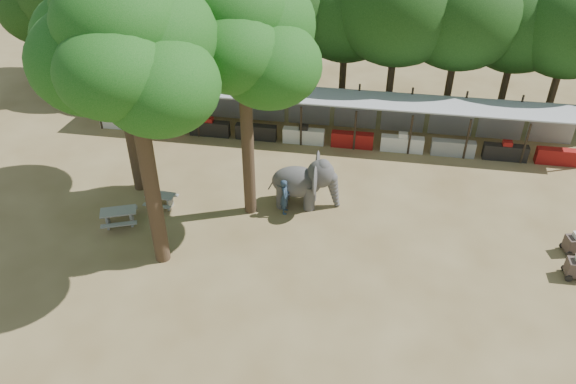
% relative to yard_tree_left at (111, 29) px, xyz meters
% --- Properties ---
extents(ground, '(100.00, 100.00, 0.00)m').
position_rel_yard_tree_left_xyz_m(ground, '(9.13, -7.19, -8.20)').
color(ground, brown).
rests_on(ground, ground).
extents(vendor_stalls, '(28.00, 2.99, 2.80)m').
position_rel_yard_tree_left_xyz_m(vendor_stalls, '(9.13, 6.65, -7.02)').
color(vendor_stalls, '#A2A4AA').
rests_on(vendor_stalls, ground).
extents(yard_tree_left, '(7.10, 6.90, 11.02)m').
position_rel_yard_tree_left_xyz_m(yard_tree_left, '(0.00, 0.00, 0.00)').
color(yard_tree_left, '#332316').
rests_on(yard_tree_left, ground).
extents(yard_tree_center, '(7.10, 6.90, 12.04)m').
position_rel_yard_tree_left_xyz_m(yard_tree_center, '(3.00, -5.00, 1.01)').
color(yard_tree_center, '#332316').
rests_on(yard_tree_center, ground).
extents(yard_tree_back, '(7.10, 6.90, 11.36)m').
position_rel_yard_tree_left_xyz_m(yard_tree_back, '(6.00, -1.00, 0.34)').
color(yard_tree_back, '#332316').
rests_on(yard_tree_back, ground).
extents(backdrop_trees, '(46.46, 5.95, 8.33)m').
position_rel_yard_tree_left_xyz_m(backdrop_trees, '(9.13, 11.81, -2.69)').
color(backdrop_trees, '#332316').
rests_on(backdrop_trees, ground).
extents(elephant, '(3.38, 2.60, 2.60)m').
position_rel_yard_tree_left_xyz_m(elephant, '(8.63, -0.22, -6.90)').
color(elephant, '#403E3E').
rests_on(elephant, ground).
extents(handler, '(0.47, 0.68, 1.84)m').
position_rel_yard_tree_left_xyz_m(handler, '(7.80, -1.06, -7.28)').
color(handler, '#26384C').
rests_on(handler, ground).
extents(picnic_table_near, '(2.03, 1.94, 0.81)m').
position_rel_yard_tree_left_xyz_m(picnic_table_near, '(0.36, -3.27, -7.67)').
color(picnic_table_near, gray).
rests_on(picnic_table_near, ground).
extents(picnic_table_far, '(1.45, 1.32, 0.69)m').
position_rel_yard_tree_left_xyz_m(picnic_table_far, '(1.77, -1.57, -7.75)').
color(picnic_table_far, gray).
rests_on(picnic_table_far, ground).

